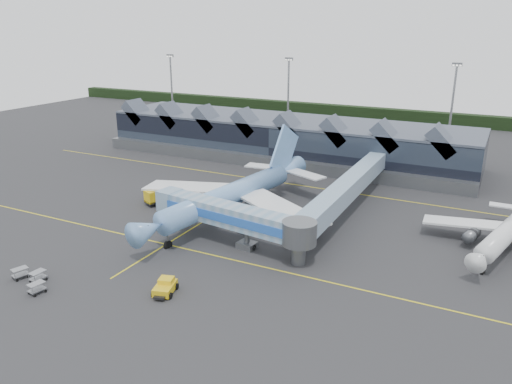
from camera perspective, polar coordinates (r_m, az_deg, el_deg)
The scene contains 11 objects.
ground at distance 82.30m, azimuth -6.89°, elevation -3.89°, with size 260.00×260.00×0.00m, color #262628.
taxi_stripes at distance 90.16m, azimuth -3.38°, elevation -1.74°, with size 120.00×60.00×0.01m.
tree_line_far at distance 180.49m, azimuth 12.95°, elevation 8.78°, with size 260.00×4.00×4.00m, color black.
terminal at distance 123.07m, azimuth 3.32°, elevation 6.16°, with size 90.00×22.25×12.52m.
light_masts at distance 128.93m, azimuth 17.06°, elevation 9.40°, with size 132.40×42.56×22.45m.
main_airliner at distance 84.66m, azimuth -2.54°, elevation -0.18°, with size 37.09×43.07×13.85m.
regional_jet at distance 81.11m, azimuth 26.89°, elevation -3.97°, with size 24.12×26.84×9.31m.
jet_bridge at distance 72.82m, azimuth -1.82°, elevation -3.11°, with size 27.72×7.40×6.31m.
fuel_truck at distance 93.82m, azimuth -9.85°, elevation -0.02°, with size 5.79×9.25×3.19m.
pushback_tug at distance 63.13m, azimuth -10.35°, elevation -10.63°, with size 3.26×4.27×1.73m.
baggage_carts at distance 70.08m, azimuth -24.27°, elevation -9.00°, with size 6.82×4.24×1.36m.
Camera 1 is at (42.96, -62.85, 31.26)m, focal length 35.00 mm.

